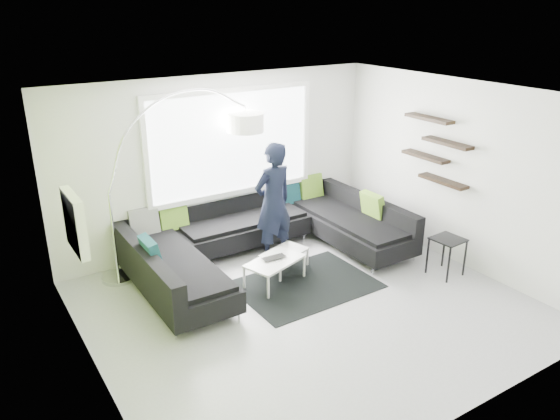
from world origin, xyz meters
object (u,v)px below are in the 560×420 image
object	(u,v)px
coffee_table	(280,265)
laptop	(276,259)
arc_lamp	(109,194)
person	(273,203)
side_table	(446,257)
sectional_sofa	(267,240)

from	to	relation	value
coffee_table	laptop	bearing A→B (deg)	-157.62
arc_lamp	person	xyz separation A→B (m)	(2.29, -0.64, -0.39)
coffee_table	laptop	world-z (taller)	laptop
side_table	person	distance (m)	2.70
side_table	arc_lamp	bearing A→B (deg)	149.44
side_table	laptop	xyz separation A→B (m)	(-2.28, 1.13, 0.09)
arc_lamp	laptop	xyz separation A→B (m)	(1.90, -1.33, -0.96)
sectional_sofa	arc_lamp	bearing A→B (deg)	160.88
person	laptop	size ratio (longest dim) A/B	5.27
arc_lamp	person	world-z (taller)	arc_lamp
side_table	person	bearing A→B (deg)	136.01
coffee_table	side_table	world-z (taller)	side_table
arc_lamp	sectional_sofa	bearing A→B (deg)	-15.12
sectional_sofa	laptop	distance (m)	0.64
person	arc_lamp	bearing A→B (deg)	-24.06
side_table	laptop	world-z (taller)	side_table
laptop	side_table	bearing A→B (deg)	-24.07
coffee_table	arc_lamp	xyz separation A→B (m)	(-2.05, 1.20, 1.15)
sectional_sofa	arc_lamp	xyz separation A→B (m)	(-2.12, 0.73, 0.95)
sectional_sofa	coffee_table	distance (m)	0.51
side_table	person	world-z (taller)	person
arc_lamp	person	distance (m)	2.41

